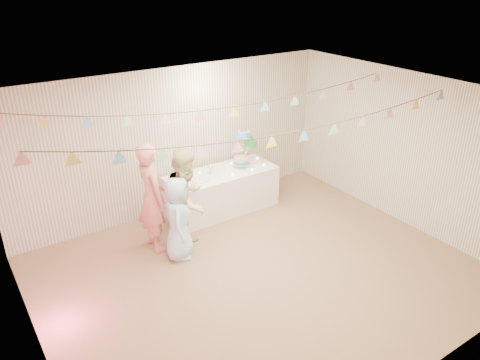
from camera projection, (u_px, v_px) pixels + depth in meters
floor at (259, 273)px, 6.86m from camera, size 6.00×6.00×0.00m
ceiling at (263, 100)px, 5.77m from camera, size 6.00×6.00×0.00m
back_wall at (177, 141)px, 8.20m from camera, size 6.00×6.00×0.00m
front_wall at (417, 291)px, 4.44m from camera, size 6.00×6.00×0.00m
left_wall at (25, 267)px, 4.80m from camera, size 5.00×5.00×0.00m
right_wall at (405, 149)px, 7.84m from camera, size 5.00×5.00×0.00m
table at (222, 191)px, 8.49m from camera, size 2.01×0.80×0.75m
cake_stand at (245, 147)px, 8.51m from camera, size 0.61×0.36×0.68m
cake_bottom at (240, 163)px, 8.50m from camera, size 0.31×0.31×0.15m
cake_middle at (250, 143)px, 8.66m from camera, size 0.27×0.27×0.22m
cake_top_tier at (243, 134)px, 8.34m from camera, size 0.25×0.25×0.19m
platter at (200, 179)px, 8.06m from camera, size 0.37×0.37×0.02m
posy at (212, 169)px, 8.25m from camera, size 0.15×0.15×0.17m
person_adult_a at (152, 197)px, 7.14m from camera, size 0.44×0.65×1.77m
person_adult_b at (187, 200)px, 7.15m from camera, size 1.03×1.00×1.68m
person_child at (178, 218)px, 7.00m from camera, size 0.68×0.77×1.32m
bunting_back at (217, 100)px, 6.71m from camera, size 5.60×1.10×0.40m
bunting_front at (272, 126)px, 5.74m from camera, size 5.60×0.90×0.36m
tealight_0 at (185, 185)px, 7.81m from camera, size 0.04×0.04×0.03m
tealight_1 at (199, 172)px, 8.29m from camera, size 0.04×0.04×0.03m
tealight_2 at (233, 174)px, 8.21m from camera, size 0.04×0.04×0.03m
tealight_3 at (231, 163)px, 8.67m from camera, size 0.04×0.04×0.03m
tealight_4 at (264, 165)px, 8.61m from camera, size 0.04×0.04×0.03m
tealight_5 at (257, 158)px, 8.90m from camera, size 0.04×0.04×0.03m
tealight_6 at (252, 170)px, 8.40m from camera, size 0.04×0.04×0.03m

